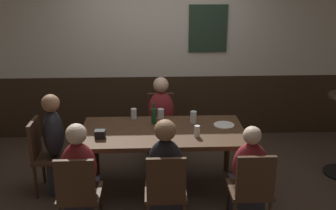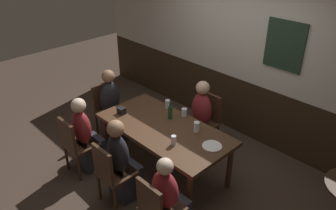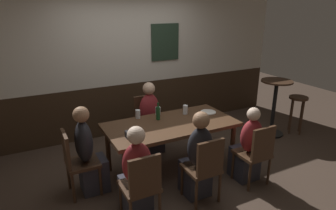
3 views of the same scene
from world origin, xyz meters
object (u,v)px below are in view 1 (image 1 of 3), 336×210
at_px(pint_glass_pale, 197,132).
at_px(person_head_west, 59,151).
at_px(person_right_near, 247,183).
at_px(condiment_caddy, 100,134).
at_px(highball_clear, 193,118).
at_px(beer_glass_tall, 161,114).
at_px(tumbler_water, 134,114).
at_px(chair_right_near, 252,188).
at_px(plate_white_large, 224,125).
at_px(dining_table, 163,136).
at_px(person_mid_near, 165,181).
at_px(chair_left_near, 78,192).
at_px(person_mid_far, 161,127).
at_px(person_left_near, 81,185).
at_px(chair_mid_near, 166,190).
at_px(chair_head_west, 45,152).
at_px(chair_mid_far, 161,122).
at_px(beer_bottle_green, 154,116).

bearing_deg(pint_glass_pale, person_head_west, 173.11).
xyz_separation_m(person_right_near, condiment_caddy, (-1.51, 0.53, 0.34)).
distance_m(highball_clear, beer_glass_tall, 0.42).
relative_size(person_right_near, tumbler_water, 8.48).
distance_m(pint_glass_pale, beer_glass_tall, 0.70).
bearing_deg(pint_glass_pale, chair_right_near, -56.81).
distance_m(person_right_near, pint_glass_pale, 0.78).
height_order(person_head_west, plate_white_large, person_head_west).
bearing_deg(beer_glass_tall, dining_table, -88.21).
bearing_deg(person_mid_near, chair_left_near, -168.88).
bearing_deg(chair_left_near, condiment_caddy, 79.03).
bearing_deg(pint_glass_pale, plate_white_large, 40.84).
height_order(chair_right_near, plate_white_large, chair_right_near).
xyz_separation_m(person_mid_far, tumbler_water, (-0.34, -0.32, 0.30)).
xyz_separation_m(person_mid_far, highball_clear, (0.37, -0.49, 0.31)).
bearing_deg(person_right_near, person_mid_near, -179.74).
bearing_deg(dining_table, chair_left_near, -133.02).
xyz_separation_m(person_head_west, person_mid_near, (1.19, -0.72, -0.01)).
bearing_deg(beer_glass_tall, person_left_near, -125.88).
bearing_deg(dining_table, chair_mid_near, -90.00).
distance_m(person_head_west, plate_white_large, 1.93).
distance_m(chair_left_near, person_left_near, 0.16).
xyz_separation_m(chair_head_west, chair_left_near, (0.53, -0.88, 0.00)).
xyz_separation_m(chair_head_west, pint_glass_pale, (1.72, -0.19, 0.30)).
distance_m(person_head_west, person_mid_near, 1.39).
relative_size(person_mid_near, pint_glass_pale, 9.25).
height_order(chair_right_near, chair_mid_near, same).
xyz_separation_m(chair_right_near, person_mid_near, (-0.82, 0.16, -0.00)).
relative_size(dining_table, person_mid_near, 1.61).
height_order(tumbler_water, condiment_caddy, tumbler_water).
bearing_deg(plate_white_large, highball_clear, 162.71).
bearing_deg(person_mid_far, chair_left_near, -117.19).
relative_size(person_head_west, beer_glass_tall, 10.08).
height_order(chair_mid_near, person_mid_far, person_mid_far).
bearing_deg(condiment_caddy, plate_white_large, 12.17).
distance_m(dining_table, person_left_near, 1.11).
bearing_deg(tumbler_water, chair_mid_far, 54.53).
bearing_deg(dining_table, pint_glass_pale, -27.03).
bearing_deg(person_left_near, beer_bottle_green, 52.20).
distance_m(dining_table, plate_white_large, 0.74).
height_order(person_mid_far, person_mid_near, person_mid_far).
bearing_deg(chair_mid_far, beer_bottle_green, -98.55).
distance_m(chair_head_west, condiment_caddy, 0.75).
xyz_separation_m(pint_glass_pale, beer_bottle_green, (-0.47, 0.40, 0.05)).
bearing_deg(person_left_near, beer_glass_tall, 54.12).
height_order(dining_table, chair_head_west, chair_head_west).
relative_size(dining_table, chair_mid_near, 2.12).
xyz_separation_m(dining_table, beer_bottle_green, (-0.10, 0.21, 0.18)).
distance_m(highball_clear, pint_glass_pale, 0.42).
distance_m(chair_right_near, beer_bottle_green, 1.47).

